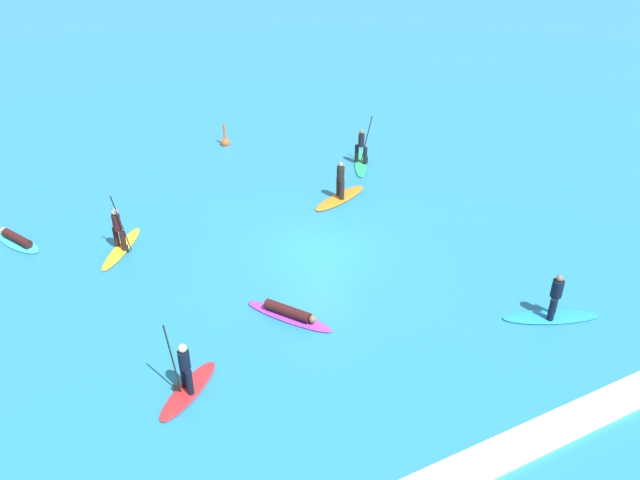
{
  "coord_description": "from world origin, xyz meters",
  "views": [
    {
      "loc": [
        -9.04,
        -17.77,
        12.54
      ],
      "look_at": [
        0.0,
        0.0,
        0.5
      ],
      "focal_mm": 35.75,
      "sensor_mm": 36.0,
      "label": 1
    }
  ],
  "objects_px": {
    "surfer_on_yellow_board": "(120,240)",
    "surfer_on_orange_board": "(340,192)",
    "surfer_on_purple_board": "(289,314)",
    "surfer_on_teal_board": "(17,240)",
    "surfer_on_green_board": "(361,156)",
    "marker_buoy": "(225,142)",
    "surfer_on_red_board": "(187,380)",
    "surfer_on_blue_board": "(553,308)"
  },
  "relations": [
    {
      "from": "surfer_on_green_board",
      "to": "surfer_on_red_board",
      "type": "bearing_deg",
      "value": 162.59
    },
    {
      "from": "surfer_on_blue_board",
      "to": "surfer_on_orange_board",
      "type": "xyz_separation_m",
      "value": [
        -2.06,
        10.19,
        -0.04
      ]
    },
    {
      "from": "surfer_on_yellow_board",
      "to": "marker_buoy",
      "type": "distance_m",
      "value": 10.37
    },
    {
      "from": "surfer_on_purple_board",
      "to": "marker_buoy",
      "type": "relative_size",
      "value": 2.38
    },
    {
      "from": "surfer_on_purple_board",
      "to": "surfer_on_green_board",
      "type": "height_order",
      "value": "surfer_on_green_board"
    },
    {
      "from": "surfer_on_yellow_board",
      "to": "surfer_on_teal_board",
      "type": "xyz_separation_m",
      "value": [
        -3.42,
        2.27,
        -0.26
      ]
    },
    {
      "from": "surfer_on_purple_board",
      "to": "surfer_on_red_board",
      "type": "distance_m",
      "value": 4.2
    },
    {
      "from": "surfer_on_orange_board",
      "to": "surfer_on_teal_board",
      "type": "bearing_deg",
      "value": 147.3
    },
    {
      "from": "surfer_on_blue_board",
      "to": "surfer_on_green_board",
      "type": "xyz_separation_m",
      "value": [
        0.53,
        12.9,
        0.01
      ]
    },
    {
      "from": "surfer_on_teal_board",
      "to": "surfer_on_red_board",
      "type": "bearing_deg",
      "value": 171.28
    },
    {
      "from": "surfer_on_blue_board",
      "to": "surfer_on_teal_board",
      "type": "distance_m",
      "value": 19.3
    },
    {
      "from": "surfer_on_yellow_board",
      "to": "surfer_on_orange_board",
      "type": "relative_size",
      "value": 0.9
    },
    {
      "from": "surfer_on_yellow_board",
      "to": "surfer_on_red_board",
      "type": "height_order",
      "value": "surfer_on_yellow_board"
    },
    {
      "from": "surfer_on_blue_board",
      "to": "surfer_on_orange_board",
      "type": "distance_m",
      "value": 10.4
    },
    {
      "from": "surfer_on_purple_board",
      "to": "surfer_on_teal_board",
      "type": "bearing_deg",
      "value": -174.15
    },
    {
      "from": "surfer_on_purple_board",
      "to": "surfer_on_red_board",
      "type": "relative_size",
      "value": 1.24
    },
    {
      "from": "surfer_on_green_board",
      "to": "marker_buoy",
      "type": "relative_size",
      "value": 2.4
    },
    {
      "from": "surfer_on_yellow_board",
      "to": "surfer_on_green_board",
      "type": "xyz_separation_m",
      "value": [
        11.78,
        2.62,
        -0.01
      ]
    },
    {
      "from": "surfer_on_blue_board",
      "to": "marker_buoy",
      "type": "xyz_separation_m",
      "value": [
        -4.4,
        18.06,
        -0.22
      ]
    },
    {
      "from": "surfer_on_purple_board",
      "to": "surfer_on_yellow_board",
      "type": "relative_size",
      "value": 1.04
    },
    {
      "from": "surfer_on_teal_board",
      "to": "surfer_on_purple_board",
      "type": "bearing_deg",
      "value": -167.28
    },
    {
      "from": "surfer_on_orange_board",
      "to": "surfer_on_red_board",
      "type": "bearing_deg",
      "value": -160.44
    },
    {
      "from": "surfer_on_blue_board",
      "to": "surfer_on_orange_board",
      "type": "bearing_deg",
      "value": 124.64
    },
    {
      "from": "surfer_on_yellow_board",
      "to": "surfer_on_teal_board",
      "type": "bearing_deg",
      "value": -87.23
    },
    {
      "from": "surfer_on_green_board",
      "to": "surfer_on_red_board",
      "type": "xyz_separation_m",
      "value": [
        -11.74,
        -10.86,
        0.02
      ]
    },
    {
      "from": "surfer_on_blue_board",
      "to": "surfer_on_purple_board",
      "type": "bearing_deg",
      "value": 176.2
    },
    {
      "from": "surfer_on_green_board",
      "to": "marker_buoy",
      "type": "height_order",
      "value": "surfer_on_green_board"
    },
    {
      "from": "surfer_on_yellow_board",
      "to": "surfer_on_orange_board",
      "type": "xyz_separation_m",
      "value": [
        9.19,
        -0.09,
        -0.06
      ]
    },
    {
      "from": "surfer_on_yellow_board",
      "to": "surfer_on_teal_board",
      "type": "height_order",
      "value": "surfer_on_yellow_board"
    },
    {
      "from": "surfer_on_teal_board",
      "to": "marker_buoy",
      "type": "xyz_separation_m",
      "value": [
        10.26,
        5.52,
        0.02
      ]
    },
    {
      "from": "surfer_on_yellow_board",
      "to": "surfer_on_purple_board",
      "type": "bearing_deg",
      "value": 67.05
    },
    {
      "from": "surfer_on_orange_board",
      "to": "surfer_on_yellow_board",
      "type": "bearing_deg",
      "value": 157.34
    },
    {
      "from": "surfer_on_purple_board",
      "to": "surfer_on_teal_board",
      "type": "relative_size",
      "value": 1.14
    },
    {
      "from": "surfer_on_blue_board",
      "to": "surfer_on_yellow_board",
      "type": "xyz_separation_m",
      "value": [
        -11.25,
        10.28,
        0.02
      ]
    },
    {
      "from": "surfer_on_blue_board",
      "to": "surfer_on_teal_board",
      "type": "relative_size",
      "value": 1.23
    },
    {
      "from": "surfer_on_purple_board",
      "to": "surfer_on_green_board",
      "type": "distance_m",
      "value": 12.09
    },
    {
      "from": "surfer_on_red_board",
      "to": "surfer_on_blue_board",
      "type": "bearing_deg",
      "value": 130.16
    },
    {
      "from": "surfer_on_green_board",
      "to": "marker_buoy",
      "type": "bearing_deg",
      "value": 73.5
    },
    {
      "from": "surfer_on_blue_board",
      "to": "marker_buoy",
      "type": "bearing_deg",
      "value": 126.92
    },
    {
      "from": "surfer_on_yellow_board",
      "to": "surfer_on_teal_board",
      "type": "distance_m",
      "value": 4.11
    },
    {
      "from": "surfer_on_purple_board",
      "to": "surfer_on_red_board",
      "type": "bearing_deg",
      "value": -99.57
    },
    {
      "from": "surfer_on_orange_board",
      "to": "surfer_on_red_board",
      "type": "distance_m",
      "value": 12.25
    }
  ]
}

